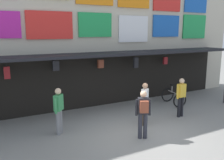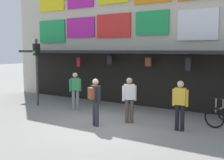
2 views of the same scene
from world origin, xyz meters
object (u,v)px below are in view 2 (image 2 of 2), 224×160
object	(u,v)px
traffic_light_near	(37,61)
bicycle_parked	(221,114)
pedestrian_in_red	(75,89)
pedestrian_in_white	(95,99)
pedestrian_in_green	(129,98)
pedestrian_in_yellow	(180,103)

from	to	relation	value
traffic_light_near	bicycle_parked	xyz separation A→B (m)	(8.30, 1.05, -1.75)
pedestrian_in_red	traffic_light_near	bearing A→B (deg)	-174.39
pedestrian_in_white	pedestrian_in_green	bearing A→B (deg)	52.24
pedestrian_in_yellow	pedestrian_in_white	distance (m)	2.92
traffic_light_near	pedestrian_in_yellow	distance (m)	7.43
pedestrian_in_white	bicycle_parked	bearing A→B (deg)	34.91
pedestrian_in_red	pedestrian_in_white	bearing A→B (deg)	-36.12
pedestrian_in_red	pedestrian_in_white	world-z (taller)	same
traffic_light_near	pedestrian_in_red	distance (m)	2.52
pedestrian_in_green	pedestrian_in_red	world-z (taller)	same
pedestrian_in_green	pedestrian_in_red	bearing A→B (deg)	167.42
traffic_light_near	pedestrian_in_white	distance (m)	4.99
traffic_light_near	pedestrian_in_white	bearing A→B (deg)	-18.35
pedestrian_in_green	pedestrian_in_red	xyz separation A→B (m)	(-3.19, 0.71, 0.00)
traffic_light_near	pedestrian_in_green	distance (m)	5.56
traffic_light_near	pedestrian_in_yellow	world-z (taller)	traffic_light_near
pedestrian_in_red	pedestrian_in_white	distance (m)	2.96
bicycle_parked	pedestrian_in_white	distance (m)	4.54
bicycle_parked	pedestrian_in_green	world-z (taller)	pedestrian_in_green
traffic_light_near	pedestrian_in_red	size ratio (longest dim) A/B	1.90
pedestrian_in_white	pedestrian_in_red	bearing A→B (deg)	143.88
pedestrian_in_green	pedestrian_in_white	bearing A→B (deg)	-127.76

